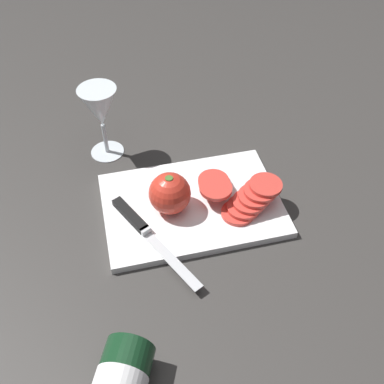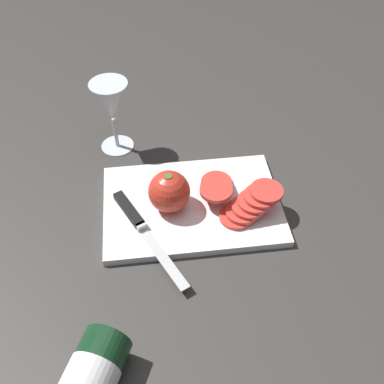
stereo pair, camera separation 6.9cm
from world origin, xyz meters
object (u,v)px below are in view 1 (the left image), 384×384
Objects in this scene: knife at (138,224)px; tomato_slice_stack_far at (252,199)px; tomato_slice_stack_near at (215,184)px; whole_tomato at (170,193)px; wine_glass at (100,110)px.

knife is 0.23m from tomato_slice_stack_far.
knife is 2.06× the size of tomato_slice_stack_near.
whole_tomato reaches higher than tomato_slice_stack_near.
wine_glass reaches higher than knife.
knife is 1.90× the size of tomato_slice_stack_far.
wine_glass reaches higher than tomato_slice_stack_near.
wine_glass is at bearing -64.43° from whole_tomato.
tomato_slice_stack_far is at bearing 135.72° from wine_glass.
tomato_slice_stack_near is at bearing -45.30° from tomato_slice_stack_far.
wine_glass is at bearing 161.97° from knife.
tomato_slice_stack_near is 0.08m from tomato_slice_stack_far.
knife is 0.18m from tomato_slice_stack_near.
tomato_slice_stack_near is at bearing 136.03° from wine_glass.
tomato_slice_stack_far is (-0.26, 0.25, -0.08)m from wine_glass.
wine_glass reaches higher than tomato_slice_stack_far.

